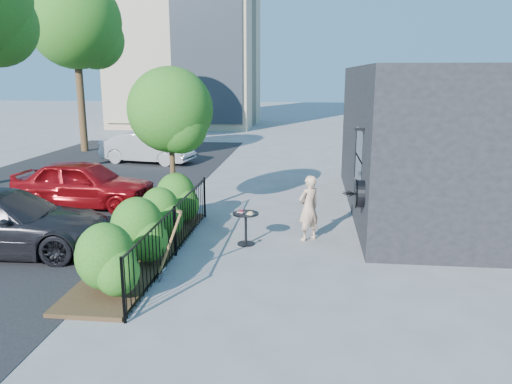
# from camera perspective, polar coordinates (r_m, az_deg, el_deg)

# --- Properties ---
(ground) EXTENTS (120.00, 120.00, 0.00)m
(ground) POSITION_cam_1_polar(r_m,az_deg,el_deg) (10.63, -1.24, -7.57)
(ground) COLOR gray
(ground) RESTS_ON ground
(shop_building) EXTENTS (6.22, 9.00, 4.00)m
(shop_building) POSITION_cam_1_polar(r_m,az_deg,el_deg) (15.05, 22.49, 5.48)
(shop_building) COLOR black
(shop_building) RESTS_ON ground
(fence) EXTENTS (0.05, 6.05, 1.10)m
(fence) POSITION_cam_1_polar(r_m,az_deg,el_deg) (10.74, -9.24, -4.37)
(fence) COLOR black
(fence) RESTS_ON ground
(planting_bed) EXTENTS (1.30, 6.00, 0.08)m
(planting_bed) POSITION_cam_1_polar(r_m,az_deg,el_deg) (11.11, -12.65, -6.76)
(planting_bed) COLOR #382616
(planting_bed) RESTS_ON ground
(shrubs) EXTENTS (1.10, 5.60, 1.24)m
(shrubs) POSITION_cam_1_polar(r_m,az_deg,el_deg) (10.96, -12.16, -3.37)
(shrubs) COLOR #185D15
(shrubs) RESTS_ON ground
(patio_tree) EXTENTS (2.20, 2.20, 3.94)m
(patio_tree) POSITION_cam_1_polar(r_m,az_deg,el_deg) (13.13, -9.52, 8.66)
(patio_tree) COLOR #3F2B19
(patio_tree) RESTS_ON ground
(street) EXTENTS (9.00, 30.00, 0.01)m
(street) POSITION_cam_1_polar(r_m,az_deg,el_deg) (15.76, -25.80, -1.93)
(street) COLOR black
(street) RESTS_ON ground
(street_tree_far) EXTENTS (4.40, 4.40, 8.28)m
(street_tree_far) POSITION_cam_1_polar(r_m,az_deg,el_deg) (26.41, -19.86, 17.20)
(street_tree_far) COLOR #3F2B19
(street_tree_far) RESTS_ON ground
(cafe_table) EXTENTS (0.59, 0.59, 0.79)m
(cafe_table) POSITION_cam_1_polar(r_m,az_deg,el_deg) (11.30, -1.18, -3.53)
(cafe_table) COLOR black
(cafe_table) RESTS_ON ground
(woman) EXTENTS (0.67, 0.65, 1.54)m
(woman) POSITION_cam_1_polar(r_m,az_deg,el_deg) (11.61, 6.04, -1.84)
(woman) COLOR tan
(woman) RESTS_ON ground
(shovel) EXTENTS (0.50, 0.18, 1.42)m
(shovel) POSITION_cam_1_polar(r_m,az_deg,el_deg) (9.44, -9.96, -6.50)
(shovel) COLOR brown
(shovel) RESTS_ON ground
(car_red) EXTENTS (4.16, 1.86, 1.39)m
(car_red) POSITION_cam_1_polar(r_m,az_deg,el_deg) (15.31, -19.03, 0.92)
(car_red) COLOR maroon
(car_red) RESTS_ON ground
(car_silver) EXTENTS (4.22, 2.08, 1.33)m
(car_silver) POSITION_cam_1_polar(r_m,az_deg,el_deg) (22.27, -12.31, 4.96)
(car_silver) COLOR #A1A1A6
(car_silver) RESTS_ON ground
(car_darkgrey) EXTENTS (4.85, 2.29, 1.37)m
(car_darkgrey) POSITION_cam_1_polar(r_m,az_deg,el_deg) (12.09, -26.92, -3.06)
(car_darkgrey) COLOR black
(car_darkgrey) RESTS_ON ground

